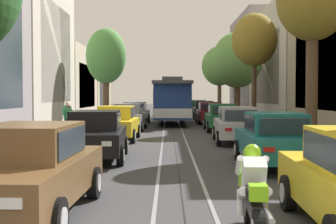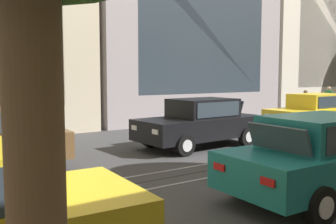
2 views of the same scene
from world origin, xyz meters
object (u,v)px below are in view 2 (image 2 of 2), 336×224
(parked_car_yellow_mid_left, at_px, (314,112))
(pedestrian_on_right_pavement, at_px, (305,103))
(pedestrian_crossing_far, at_px, (33,114))
(street_tree_kerb_left_near, at_px, (1,12))
(pedestrian_on_left_pavement, at_px, (328,99))
(parked_car_teal_second_right, at_px, (324,156))
(parked_car_black_second_left, at_px, (200,123))

(parked_car_yellow_mid_left, xyz_separation_m, pedestrian_on_right_pavement, (-2.99, 3.51, 0.09))
(pedestrian_on_right_pavement, xyz_separation_m, pedestrian_crossing_far, (-1.09, -13.94, 0.09))
(street_tree_kerb_left_near, relative_size, pedestrian_on_left_pavement, 3.41)
(parked_car_teal_second_right, distance_m, street_tree_kerb_left_near, 9.53)
(pedestrian_on_left_pavement, bearing_deg, pedestrian_crossing_far, -90.74)
(parked_car_teal_second_right, xyz_separation_m, pedestrian_crossing_far, (-9.56, -2.87, 0.18))
(pedestrian_crossing_far, bearing_deg, pedestrian_on_right_pavement, 85.53)
(parked_car_yellow_mid_left, xyz_separation_m, parked_car_teal_second_right, (5.49, -7.56, 0.00))
(street_tree_kerb_left_near, bearing_deg, pedestrian_on_left_pavement, 94.43)
(street_tree_kerb_left_near, height_order, pedestrian_on_left_pavement, street_tree_kerb_left_near)
(street_tree_kerb_left_near, distance_m, pedestrian_crossing_far, 3.83)
(parked_car_yellow_mid_left, height_order, parked_car_teal_second_right, same)
(street_tree_kerb_left_near, height_order, pedestrian_crossing_far, street_tree_kerb_left_near)
(parked_car_teal_second_right, bearing_deg, pedestrian_on_right_pavement, 127.43)
(parked_car_black_second_left, distance_m, pedestrian_crossing_far, 5.92)
(pedestrian_on_right_pavement, bearing_deg, parked_car_yellow_mid_left, -49.60)
(parked_car_yellow_mid_left, distance_m, pedestrian_crossing_far, 11.20)
(parked_car_teal_second_right, bearing_deg, pedestrian_crossing_far, -163.27)
(parked_car_black_second_left, distance_m, parked_car_teal_second_right, 5.63)
(parked_car_black_second_left, xyz_separation_m, parked_car_teal_second_right, (5.46, -1.39, 0.00))
(parked_car_black_second_left, relative_size, pedestrian_on_left_pavement, 2.62)
(street_tree_kerb_left_near, xyz_separation_m, pedestrian_crossing_far, (-1.67, 1.26, -3.21))
(parked_car_black_second_left, distance_m, pedestrian_on_left_pavement, 13.67)
(parked_car_teal_second_right, height_order, pedestrian_on_right_pavement, parked_car_teal_second_right)
(pedestrian_on_left_pavement, height_order, pedestrian_on_right_pavement, pedestrian_on_left_pavement)
(parked_car_yellow_mid_left, relative_size, pedestrian_crossing_far, 2.54)
(pedestrian_crossing_far, bearing_deg, parked_car_teal_second_right, 16.73)
(pedestrian_on_left_pavement, bearing_deg, parked_car_yellow_mid_left, -60.96)
(pedestrian_on_left_pavement, distance_m, pedestrian_crossing_far, 17.37)
(street_tree_kerb_left_near, xyz_separation_m, pedestrian_on_left_pavement, (-1.44, 18.63, -3.23))
(parked_car_black_second_left, bearing_deg, pedestrian_crossing_far, -133.86)
(street_tree_kerb_left_near, bearing_deg, pedestrian_crossing_far, 142.87)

